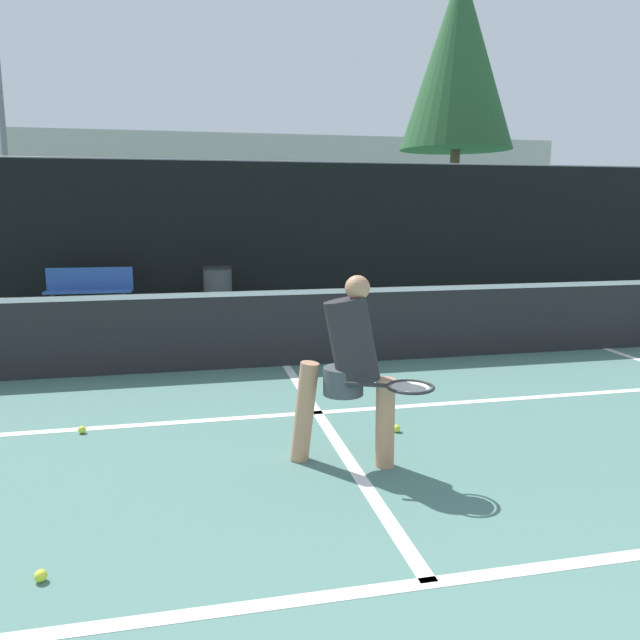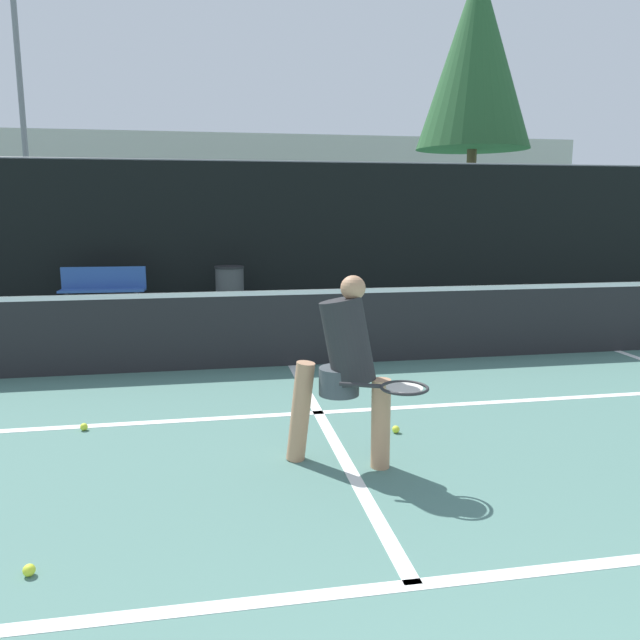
% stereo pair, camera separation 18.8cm
% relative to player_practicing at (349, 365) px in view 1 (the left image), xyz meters
% --- Properties ---
extents(court_baseline_near, '(11.00, 0.10, 0.01)m').
position_rel_player_practicing_xyz_m(court_baseline_near, '(0.02, -1.59, -0.78)').
color(court_baseline_near, white).
rests_on(court_baseline_near, ground).
extents(court_service_line, '(8.25, 0.10, 0.01)m').
position_rel_player_practicing_xyz_m(court_service_line, '(0.02, 1.23, -0.78)').
color(court_service_line, white).
rests_on(court_service_line, ground).
extents(court_center_mark, '(0.10, 4.68, 0.01)m').
position_rel_player_practicing_xyz_m(court_center_mark, '(0.02, 0.75, -0.78)').
color(court_center_mark, white).
rests_on(court_center_mark, ground).
extents(net, '(11.09, 0.09, 1.07)m').
position_rel_player_practicing_xyz_m(net, '(0.02, 3.09, -0.27)').
color(net, slate).
rests_on(net, ground).
extents(fence_back, '(24.00, 0.06, 2.88)m').
position_rel_player_practicing_xyz_m(fence_back, '(0.02, 8.43, 0.65)').
color(fence_back, black).
rests_on(fence_back, ground).
extents(player_practicing, '(1.01, 0.87, 1.46)m').
position_rel_player_practicing_xyz_m(player_practicing, '(0.00, 0.00, 0.00)').
color(player_practicing, tan).
rests_on(player_practicing, ground).
extents(tennis_ball_scattered_0, '(0.07, 0.07, 0.07)m').
position_rel_player_practicing_xyz_m(tennis_ball_scattered_0, '(0.59, 0.57, -0.75)').
color(tennis_ball_scattered_0, '#D1E033').
rests_on(tennis_ball_scattered_0, ground).
extents(tennis_ball_scattered_1, '(0.07, 0.07, 0.07)m').
position_rel_player_practicing_xyz_m(tennis_ball_scattered_1, '(-2.10, 1.13, -0.75)').
color(tennis_ball_scattered_1, '#D1E033').
rests_on(tennis_ball_scattered_1, ground).
extents(tennis_ball_scattered_5, '(0.07, 0.07, 0.07)m').
position_rel_player_practicing_xyz_m(tennis_ball_scattered_5, '(-1.97, -1.14, -0.75)').
color(tennis_ball_scattered_5, '#D1E033').
rests_on(tennis_ball_scattered_5, ground).
extents(courtside_bench, '(1.54, 0.45, 0.86)m').
position_rel_player_practicing_xyz_m(courtside_bench, '(-2.89, 7.60, -0.32)').
color(courtside_bench, '#2D519E').
rests_on(courtside_bench, ground).
extents(trash_bin, '(0.56, 0.56, 0.84)m').
position_rel_player_practicing_xyz_m(trash_bin, '(-0.57, 7.62, -0.36)').
color(trash_bin, '#3F3F42').
rests_on(trash_bin, ground).
extents(parked_car, '(1.87, 4.19, 1.55)m').
position_rel_player_practicing_xyz_m(parked_car, '(-1.70, 11.40, -0.13)').
color(parked_car, '#B7B7BC').
rests_on(parked_car, ground).
extents(tree_west, '(3.25, 3.25, 8.65)m').
position_rel_player_practicing_xyz_m(tree_west, '(6.67, 13.10, 5.32)').
color(tree_west, brown).
rests_on(tree_west, ground).
extents(building_far, '(36.00, 2.40, 5.45)m').
position_rel_player_practicing_xyz_m(building_far, '(0.02, 27.46, 1.94)').
color(building_far, '#B2ADA3').
rests_on(building_far, ground).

